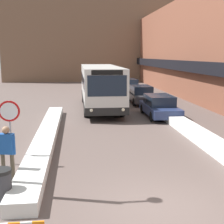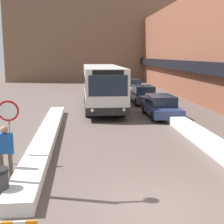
% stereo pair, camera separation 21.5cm
% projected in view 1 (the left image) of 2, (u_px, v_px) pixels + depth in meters
% --- Properties ---
extents(ground_plane, '(160.00, 160.00, 0.00)m').
position_uv_depth(ground_plane, '(161.00, 209.00, 8.18)').
color(ground_plane, brown).
extents(building_row_right, '(5.50, 60.00, 9.21)m').
position_uv_depth(building_row_right, '(195.00, 49.00, 31.92)').
color(building_row_right, brown).
rests_on(building_row_right, ground_plane).
extents(building_backdrop_far, '(26.00, 8.00, 12.82)m').
position_uv_depth(building_backdrop_far, '(89.00, 40.00, 49.63)').
color(building_backdrop_far, brown).
rests_on(building_backdrop_far, ground_plane).
extents(snow_bank_left, '(0.90, 14.38, 0.40)m').
position_uv_depth(snow_bank_left, '(46.00, 137.00, 14.67)').
color(snow_bank_left, silver).
rests_on(snow_bank_left, ground_plane).
extents(snow_bank_right, '(0.90, 14.78, 0.46)m').
position_uv_depth(snow_bank_right, '(206.00, 139.00, 14.04)').
color(snow_bank_right, silver).
rests_on(snow_bank_right, ground_plane).
extents(city_bus, '(2.66, 10.55, 3.17)m').
position_uv_depth(city_bus, '(100.00, 86.00, 23.28)').
color(city_bus, silver).
rests_on(city_bus, ground_plane).
extents(parked_car_front, '(1.84, 4.47, 1.41)m').
position_uv_depth(parked_car_front, '(159.00, 106.00, 20.29)').
color(parked_car_front, navy).
rests_on(parked_car_front, ground_plane).
extents(parked_car_middle, '(1.82, 4.24, 1.46)m').
position_uv_depth(parked_car_middle, '(141.00, 95.00, 25.97)').
color(parked_car_middle, '#38383D').
rests_on(parked_car_middle, ground_plane).
extents(parked_car_back, '(1.81, 4.55, 1.55)m').
position_uv_depth(parked_car_back, '(129.00, 87.00, 32.01)').
color(parked_car_back, silver).
rests_on(parked_car_back, ground_plane).
extents(stop_sign, '(0.76, 0.08, 2.38)m').
position_uv_depth(stop_sign, '(10.00, 119.00, 11.19)').
color(stop_sign, gray).
rests_on(stop_sign, ground_plane).
extents(pedestrian, '(0.56, 0.31, 1.77)m').
position_uv_depth(pedestrian, '(7.00, 148.00, 9.93)').
color(pedestrian, brown).
rests_on(pedestrian, ground_plane).
extents(trash_bin, '(0.59, 0.59, 0.95)m').
position_uv_depth(trash_bin, '(1.00, 186.00, 8.46)').
color(trash_bin, '#38383D').
rests_on(trash_bin, ground_plane).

